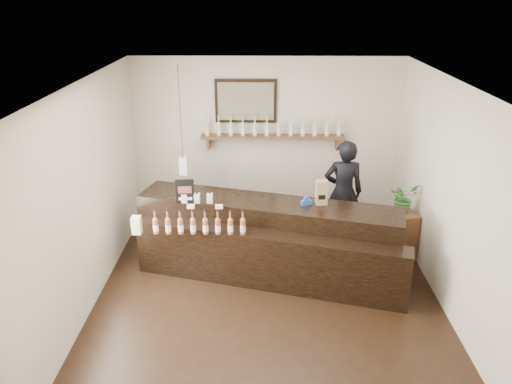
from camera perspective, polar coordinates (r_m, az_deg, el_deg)
The scene contains 10 objects.
ground at distance 6.85m, azimuth 1.29°, elevation -11.49°, with size 5.00×5.00×0.00m, color black.
room_shell at distance 6.07m, azimuth 1.43°, elevation 1.98°, with size 5.00×5.00×5.00m.
back_wall_decor at distance 8.32m, azimuth 0.23°, elevation 8.03°, with size 2.66×0.96×1.69m.
counter at distance 7.08m, azimuth 1.26°, elevation -5.66°, with size 3.77×1.95×1.22m.
promo_sign at distance 6.90m, azimuth -8.12°, elevation 0.04°, with size 0.25×0.04×0.35m.
paper_bag at distance 6.88m, azimuth 7.50°, elevation -0.04°, with size 0.17×0.13×0.35m.
tape_dispenser at distance 6.89m, azimuth 5.77°, elevation -1.09°, with size 0.15×0.10×0.12m.
side_cabinet at distance 7.86m, azimuth 16.03°, elevation -4.59°, with size 0.47×0.58×0.73m.
potted_plant at distance 7.62m, azimuth 16.50°, elevation -0.62°, with size 0.40×0.35×0.45m, color #36712D.
shopkeeper at distance 7.89m, azimuth 9.97°, elevation 0.73°, with size 0.69×0.46×1.91m, color black.
Camera 1 is at (-0.08, -5.69, 3.82)m, focal length 35.00 mm.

